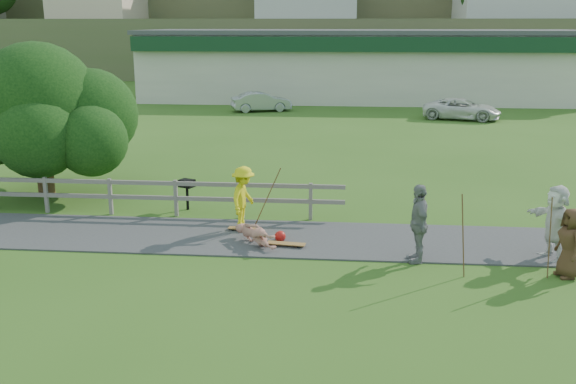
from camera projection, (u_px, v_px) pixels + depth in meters
name	position (u px, v px, depth m)	size (l,w,h in m)	color
ground	(222.00, 257.00, 15.76)	(260.00, 260.00, 0.00)	#325D1A
path	(232.00, 237.00, 17.20)	(34.00, 3.00, 0.04)	#353538
fence	(90.00, 191.00, 19.17)	(15.05, 0.10, 1.10)	#615B56
strip_mall	(361.00, 64.00, 48.40)	(32.50, 10.75, 5.10)	silver
skater_rider	(244.00, 201.00, 17.43)	(1.13, 0.65, 1.74)	yellow
skater_fallen	(256.00, 235.00, 16.53)	(1.56, 0.37, 0.57)	#B27262
spectator_b	(418.00, 223.00, 15.23)	(1.13, 0.47, 1.92)	gray
spectator_c	(570.00, 243.00, 14.33)	(0.79, 0.51, 1.61)	#4D321F
spectator_d	(555.00, 223.00, 15.39)	(1.73, 0.55, 1.86)	silver
car_silver	(261.00, 102.00, 41.68)	(1.34, 3.84, 1.27)	#9EA0A6
car_white	(462.00, 109.00, 38.16)	(2.08, 4.51, 1.25)	silver
tree	(41.00, 135.00, 21.10)	(6.32, 6.32, 3.99)	black
bbq	(187.00, 195.00, 19.67)	(0.44, 0.33, 0.95)	black
longboard_rider	(244.00, 230.00, 17.64)	(0.88, 0.22, 0.10)	olive
longboard_fallen	(286.00, 245.00, 16.42)	(0.99, 0.24, 0.11)	olive
helmet	(280.00, 236.00, 16.85)	(0.29, 0.29, 0.29)	red
pole_rider	(267.00, 195.00, 17.75)	(0.03, 0.03, 1.90)	brown
pole_spec_left	(463.00, 236.00, 14.29)	(0.03, 0.03, 1.95)	brown
pole_spec_right	(550.00, 238.00, 14.22)	(0.03, 0.03, 1.89)	brown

